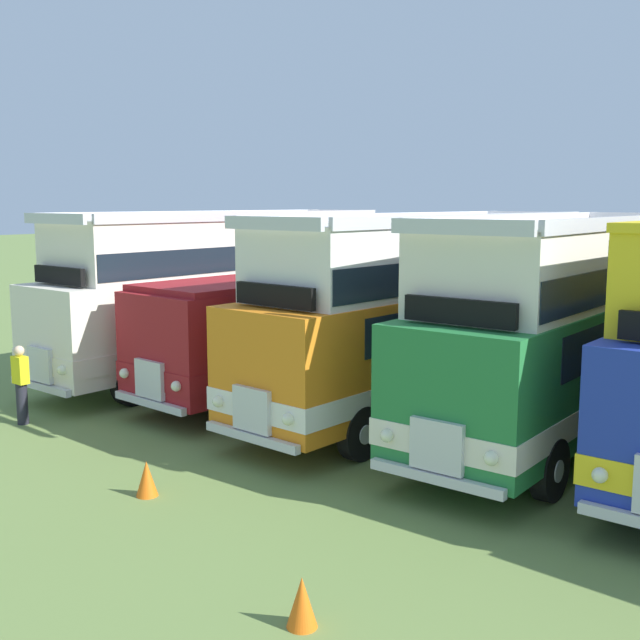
% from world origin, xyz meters
% --- Properties ---
extents(ground_plane, '(200.00, 200.00, 0.00)m').
position_xyz_m(ground_plane, '(0.00, 0.00, 0.00)').
color(ground_plane, olive).
extents(bus_first_in_row, '(2.70, 11.70, 4.52)m').
position_xyz_m(bus_first_in_row, '(-8.30, -0.08, 2.36)').
color(bus_first_in_row, silver).
rests_on(bus_first_in_row, ground).
extents(bus_second_in_row, '(3.04, 11.28, 2.99)m').
position_xyz_m(bus_second_in_row, '(-4.98, 0.23, 1.76)').
color(bus_second_in_row, maroon).
rests_on(bus_second_in_row, ground).
extents(bus_third_in_row, '(3.01, 11.23, 4.52)m').
position_xyz_m(bus_third_in_row, '(-1.65, -0.11, 2.36)').
color(bus_third_in_row, orange).
rests_on(bus_third_in_row, ground).
extents(bus_fourth_in_row, '(2.74, 10.50, 4.52)m').
position_xyz_m(bus_fourth_in_row, '(1.66, -0.19, 2.36)').
color(bus_fourth_in_row, '#237538').
rests_on(bus_fourth_in_row, ground).
extents(cone_mid_row, '(0.36, 0.36, 0.60)m').
position_xyz_m(cone_mid_row, '(2.20, -9.21, 0.30)').
color(cone_mid_row, orange).
rests_on(cone_mid_row, ground).
extents(cone_far_end, '(0.36, 0.36, 0.59)m').
position_xyz_m(cone_far_end, '(-2.34, -7.78, 0.29)').
color(cone_far_end, orange).
rests_on(cone_far_end, ground).
extents(marshal_person, '(0.36, 0.24, 1.73)m').
position_xyz_m(marshal_person, '(-7.77, -6.82, 0.89)').
color(marshal_person, '#23232D').
rests_on(marshal_person, ground).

